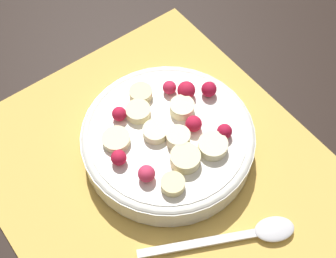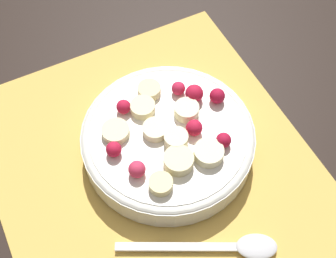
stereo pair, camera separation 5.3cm
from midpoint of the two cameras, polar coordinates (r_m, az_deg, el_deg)
The scene contains 4 objects.
ground_plane at distance 0.55m, azimuth -2.30°, elevation -7.26°, with size 3.00×3.00×0.00m, color black.
placemat at distance 0.54m, azimuth -2.31°, elevation -7.13°, with size 0.46×0.36×0.01m.
fruit_bowl at distance 0.55m, azimuth -2.75°, elevation -1.35°, with size 0.20×0.20×0.06m.
spoon at distance 0.52m, azimuth 7.07°, elevation -12.79°, with size 0.09×0.16×0.01m.
Camera 1 is at (-0.19, 0.15, 0.49)m, focal length 50.00 mm.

